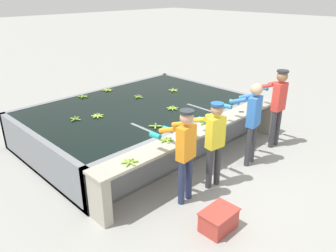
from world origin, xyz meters
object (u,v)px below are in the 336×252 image
Objects in this scene: banana_bunch_floating_2 at (98,116)px; banana_bunch_ledge_0 at (166,140)px; banana_bunch_ledge_2 at (130,162)px; worker_3 at (278,101)px; crate at (219,220)px; worker_1 at (214,137)px; banana_bunch_floating_6 at (174,90)px; worker_2 at (252,117)px; banana_bunch_floating_4 at (83,96)px; knife_0 at (245,112)px; banana_bunch_ledge_1 at (205,123)px; banana_bunch_floating_0 at (108,90)px; banana_bunch_floating_1 at (172,108)px; banana_bunch_floating_7 at (138,97)px; banana_bunch_floating_3 at (75,119)px; banana_bunch_floating_5 at (156,126)px; worker_0 at (184,148)px.

banana_bunch_ledge_0 is at bearing -84.02° from banana_bunch_floating_2.
banana_bunch_ledge_0 is at bearing 10.07° from banana_bunch_ledge_2.
worker_3 is 3.14× the size of crate.
worker_1 is 3.18m from banana_bunch_floating_6.
worker_2 is 5.97× the size of banana_bunch_ledge_2.
knife_0 is (1.88, -3.39, -0.01)m from banana_bunch_floating_4.
banana_bunch_ledge_1 is 0.50× the size of crate.
banana_bunch_floating_6 reaches higher than knife_0.
worker_2 is at bearing -10.89° from banana_bunch_ledge_2.
knife_0 is at bearing -60.94° from banana_bunch_floating_4.
worker_3 reaches higher than worker_1.
worker_1 is 3.92m from banana_bunch_floating_0.
banana_bunch_ledge_0 is (-0.31, -3.21, 0.00)m from banana_bunch_floating_4.
banana_bunch_floating_0 is at bearing 95.15° from banana_bunch_floating_1.
worker_3 is 6.23× the size of banana_bunch_floating_4.
banana_bunch_floating_7 is at bearing -79.00° from banana_bunch_floating_0.
worker_1 reaches higher than banana_bunch_floating_6.
worker_1 is at bearing -87.12° from banana_bunch_floating_4.
banana_bunch_floating_0 is 1.87m from banana_bunch_floating_2.
knife_0 is (0.95, -1.25, -0.01)m from banana_bunch_floating_1.
banana_bunch_ledge_1 reaches higher than banana_bunch_floating_6.
banana_bunch_floating_3 is 0.96× the size of banana_bunch_ledge_0.
banana_bunch_ledge_0 is at bearing -138.20° from banana_bunch_floating_6.
banana_bunch_floating_4 and banana_bunch_floating_7 have the same top height.
banana_bunch_floating_2 is 3.13m from knife_0.
banana_bunch_floating_3 is 1.51m from banana_bunch_floating_4.
banana_bunch_floating_3 reaches higher than crate.
banana_bunch_floating_0 is 2.75m from banana_bunch_floating_5.
worker_2 is 7.33× the size of banana_bunch_floating_5.
worker_3 is 0.75m from knife_0.
banana_bunch_ledge_1 is 2.18m from crate.
banana_bunch_ledge_0 is (0.19, -1.84, 0.00)m from banana_bunch_floating_2.
banana_bunch_floating_1 is at bearing 29.36° from banana_bunch_ledge_2.
banana_bunch_floating_6 is (2.44, 2.61, -0.13)m from worker_0.
knife_0 is (2.38, -2.02, -0.01)m from banana_bunch_floating_2.
banana_bunch_ledge_1 reaches higher than banana_bunch_floating_0.
banana_bunch_floating_6 is (2.86, -0.00, -0.00)m from banana_bunch_floating_3.
banana_bunch_floating_5 is at bearing 99.63° from worker_1.
banana_bunch_floating_4 is 4.77m from crate.
banana_bunch_floating_3 and banana_bunch_floating_6 have the same top height.
banana_bunch_ledge_1 reaches higher than knife_0.
banana_bunch_floating_0 is at bearing 73.21° from crate.
banana_bunch_floating_2 is (-1.24, -1.39, -0.00)m from banana_bunch_floating_0.
banana_bunch_floating_4 is (0.50, 1.37, 0.00)m from banana_bunch_floating_2.
banana_bunch_floating_2 is 1.49m from banana_bunch_floating_7.
worker_1 is at bearing -131.89° from banana_bunch_ledge_1.
crate is (-2.02, -0.79, -0.84)m from worker_2.
knife_0 reaches higher than crate.
banana_bunch_ledge_0 is (0.61, -2.01, 0.00)m from banana_bunch_floating_3.
banana_bunch_ledge_2 is (-0.95, -0.17, 0.00)m from banana_bunch_ledge_0.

